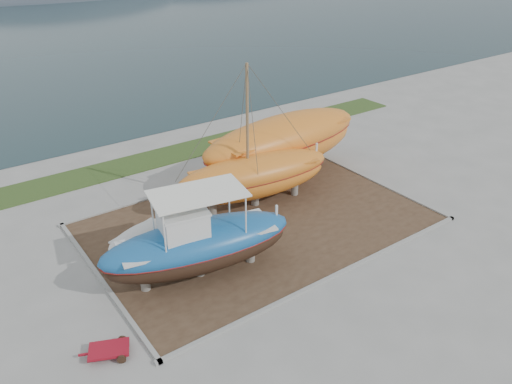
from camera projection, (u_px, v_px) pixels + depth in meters
ground at (305, 256)px, 25.16m from camera, size 140.00×140.00×0.00m
dirt_patch at (259, 222)px, 28.02m from camera, size 18.00×12.00×0.06m
curb_frame at (259, 222)px, 28.00m from camera, size 18.60×12.60×0.15m
grass_strip at (166, 156)px, 36.28m from camera, size 44.00×3.00×0.08m
sea at (3, 39)px, 75.47m from camera, size 260.00×100.00×0.04m
blue_caique at (198, 235)px, 22.72m from camera, size 9.46×4.47×4.37m
white_dinghy at (138, 239)px, 25.44m from camera, size 3.94×2.53×1.11m
orange_sailboat at (255, 138)px, 27.83m from camera, size 9.82×4.07×8.47m
orange_bare_hull at (283, 148)px, 32.23m from camera, size 12.57×4.55×4.04m
red_trailer at (109, 351)px, 19.24m from camera, size 2.56×1.97×0.32m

